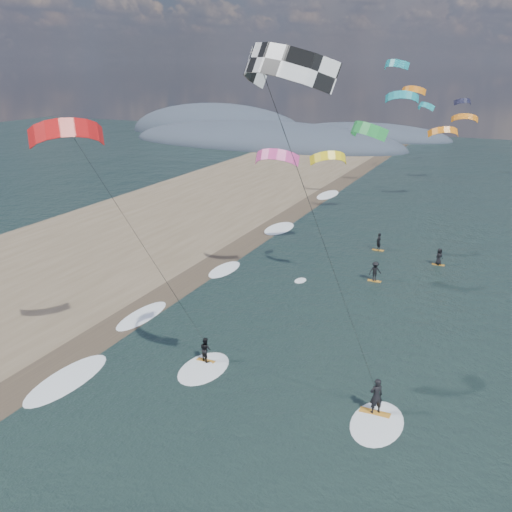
% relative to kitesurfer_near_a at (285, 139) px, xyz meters
% --- Properties ---
extents(ground, '(260.00, 260.00, 0.00)m').
position_rel_kitesurfer_near_a_xyz_m(ground, '(-3.42, -5.08, -14.57)').
color(ground, black).
rests_on(ground, ground).
extents(wet_sand_strip, '(3.00, 240.00, 0.00)m').
position_rel_kitesurfer_near_a_xyz_m(wet_sand_strip, '(-15.42, 4.92, -14.56)').
color(wet_sand_strip, '#382D23').
rests_on(wet_sand_strip, ground).
extents(coastal_hills, '(80.00, 41.00, 15.00)m').
position_rel_kitesurfer_near_a_xyz_m(coastal_hills, '(-48.26, 102.78, -14.57)').
color(coastal_hills, '#3D4756').
rests_on(coastal_hills, ground).
extents(kitesurfer_near_a, '(8.16, 9.61, 18.45)m').
position_rel_kitesurfer_near_a_xyz_m(kitesurfer_near_a, '(0.00, 0.00, 0.00)').
color(kitesurfer_near_a, '#C67F22').
rests_on(kitesurfer_near_a, ground).
extents(kitesurfer_near_b, '(6.83, 9.06, 15.41)m').
position_rel_kitesurfer_near_a_xyz_m(kitesurfer_near_b, '(-9.71, 1.92, -4.75)').
color(kitesurfer_near_b, '#C67F22').
rests_on(kitesurfer_near_b, ground).
extents(far_kitesurfers, '(7.00, 9.18, 1.73)m').
position_rel_kitesurfer_near_a_xyz_m(far_kitesurfers, '(-0.49, 26.97, -13.72)').
color(far_kitesurfers, '#C67F22').
rests_on(far_kitesurfers, ground).
extents(bg_kite_field, '(12.39, 68.57, 9.08)m').
position_rel_kitesurfer_near_a_xyz_m(bg_kite_field, '(-3.71, 48.46, -2.77)').
color(bg_kite_field, teal).
rests_on(bg_kite_field, ground).
extents(shoreline_surf, '(2.40, 79.40, 0.11)m').
position_rel_kitesurfer_near_a_xyz_m(shoreline_surf, '(-14.22, 9.67, -14.57)').
color(shoreline_surf, white).
rests_on(shoreline_surf, ground).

